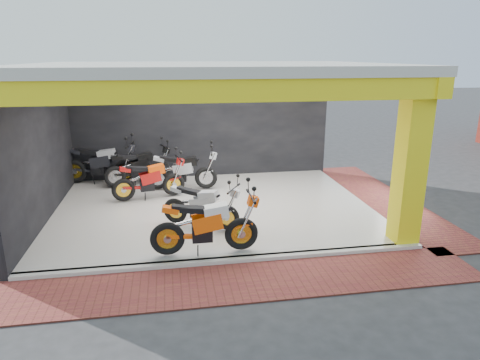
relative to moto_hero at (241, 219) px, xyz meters
name	(u,v)px	position (x,y,z in m)	size (l,w,h in m)	color
ground	(224,241)	(-0.27, 0.72, -0.79)	(80.00, 80.00, 0.00)	#2D2D30
showroom_floor	(214,208)	(-0.27, 2.72, -0.74)	(8.00, 6.00, 0.10)	silver
showroom_ceiling	(211,68)	(-0.27, 2.72, 2.81)	(8.40, 6.40, 0.20)	beige
back_wall	(202,125)	(-0.27, 5.82, 0.96)	(8.20, 0.20, 3.50)	black
left_wall	(39,150)	(-4.37, 2.72, 0.96)	(0.20, 6.20, 3.50)	black
corner_column	(410,164)	(3.48, -0.03, 0.96)	(0.50, 0.50, 3.50)	yellow
header_beam_front	(229,90)	(-0.27, -0.28, 2.51)	(8.40, 0.30, 0.40)	yellow
header_beam_right	(368,79)	(3.73, 2.72, 2.51)	(0.30, 6.40, 0.40)	yellow
floor_kerb	(231,260)	(-0.27, -0.30, -0.74)	(8.00, 0.20, 0.10)	silver
paver_front	(237,282)	(-0.27, -1.08, -0.77)	(9.00, 1.40, 0.03)	brown
paver_right	(384,199)	(4.53, 2.72, -0.77)	(1.40, 7.00, 0.03)	brown
moto_hero	(241,219)	(0.00, 0.00, 0.00)	(2.25, 0.83, 1.38)	#FF570A
moto_row_a	(227,205)	(-0.15, 1.05, -0.08)	(1.98, 0.73, 1.21)	#9EA0A5
moto_row_b	(206,167)	(-0.32, 4.21, -0.02)	(2.18, 0.81, 1.33)	#B5B8BE
moto_row_c	(173,174)	(-1.27, 3.73, -0.05)	(2.09, 0.78, 1.28)	#B11412
moto_row_d	(160,161)	(-1.64, 5.22, -0.04)	(2.13, 0.79, 1.30)	black
moto_row_e	(124,160)	(-2.70, 5.22, 0.03)	(2.36, 0.88, 1.44)	black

